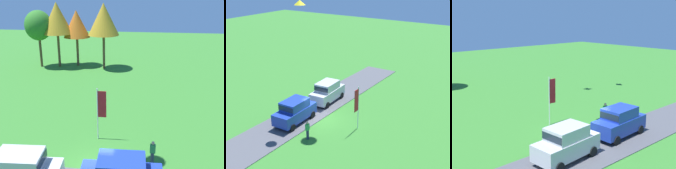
{
  "view_description": "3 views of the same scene",
  "coord_description": "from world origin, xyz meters",
  "views": [
    {
      "loc": [
        2.78,
        -13.6,
        10.9
      ],
      "look_at": [
        0.4,
        4.8,
        4.22
      ],
      "focal_mm": 42.0,
      "sensor_mm": 36.0,
      "label": 1
    },
    {
      "loc": [
        21.97,
        16.65,
        14.2
      ],
      "look_at": [
        2.77,
        3.92,
        5.44
      ],
      "focal_mm": 50.0,
      "sensor_mm": 36.0,
      "label": 2
    },
    {
      "loc": [
        -16.64,
        -15.7,
        9.3
      ],
      "look_at": [
        1.5,
        4.36,
        3.16
      ],
      "focal_mm": 50.0,
      "sensor_mm": 36.0,
      "label": 3
    }
  ],
  "objects": [
    {
      "name": "car_suv_by_flagpole",
      "position": [
        -3.99,
        -1.96,
        1.3
      ],
      "size": [
        4.71,
        2.29,
        2.28
      ],
      "color": "#B7B7BC",
      "rests_on": "ground"
    },
    {
      "name": "ground_plane",
      "position": [
        0.0,
        0.0,
        0.0
      ],
      "size": [
        120.0,
        120.0,
        0.0
      ],
      "primitive_type": "plane",
      "color": "#337528"
    },
    {
      "name": "car_suv_mid_row",
      "position": [
        1.75,
        -1.71,
        1.3
      ],
      "size": [
        4.68,
        2.2,
        2.28
      ],
      "color": "#1E389E",
      "rests_on": "ground"
    },
    {
      "name": "person_on_lawn",
      "position": [
        3.54,
        1.25,
        0.88
      ],
      "size": [
        0.36,
        0.24,
        1.71
      ],
      "color": "#2D334C",
      "rests_on": "ground"
    },
    {
      "name": "pavement_strip",
      "position": [
        0.0,
        -2.12,
        0.03
      ],
      "size": [
        36.0,
        4.4,
        0.06
      ],
      "primitive_type": "cube",
      "color": "#4C4C51",
      "rests_on": "ground"
    },
    {
      "name": "flag_banner",
      "position": [
        -0.35,
        3.91,
        2.66
      ],
      "size": [
        0.71,
        0.08,
        4.19
      ],
      "color": "silver",
      "rests_on": "ground"
    }
  ]
}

